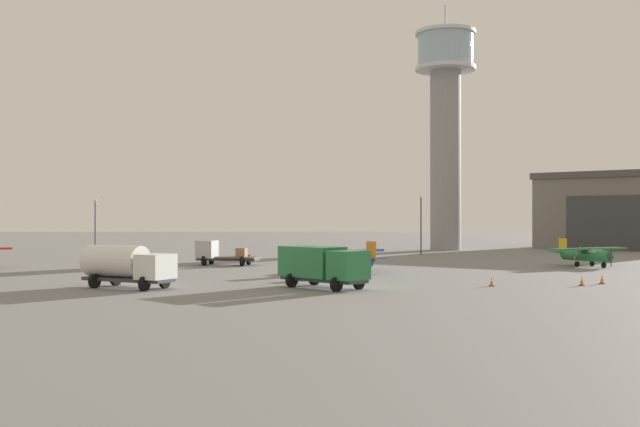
# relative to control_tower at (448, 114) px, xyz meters

# --- Properties ---
(ground_plane) EXTENTS (400.00, 400.00, 0.00)m
(ground_plane) POSITION_rel_control_tower_xyz_m (-17.66, -59.49, -20.78)
(ground_plane) COLOR slate
(control_tower) EXTENTS (9.15, 9.15, 37.34)m
(control_tower) POSITION_rel_control_tower_xyz_m (0.00, 0.00, 0.00)
(control_tower) COLOR gray
(control_tower) RESTS_ON ground_plane
(hangar) EXTENTS (33.61, 33.25, 11.99)m
(hangar) POSITION_rel_control_tower_xyz_m (30.93, 6.46, -14.77)
(hangar) COLOR #6B665B
(hangar) RESTS_ON ground_plane
(airplane_green) EXTENTS (9.02, 7.20, 2.78)m
(airplane_green) POSITION_rel_control_tower_xyz_m (7.55, -37.71, -19.49)
(airplane_green) COLOR #287A42
(airplane_green) RESTS_ON ground_plane
(airplane_blue) EXTENTS (8.08, 7.76, 2.89)m
(airplane_blue) POSITION_rel_control_tower_xyz_m (-16.89, -45.73, -19.44)
(airplane_blue) COLOR #2847A8
(airplane_blue) RESTS_ON ground_plane
(truck_flatbed_silver) EXTENTS (6.69, 3.99, 2.55)m
(truck_flatbed_silver) POSITION_rel_control_tower_xyz_m (-29.70, -35.24, -19.54)
(truck_flatbed_silver) COLOR #38383D
(truck_flatbed_silver) RESTS_ON ground_plane
(truck_fuel_tanker_white) EXTENTS (7.14, 5.14, 2.98)m
(truck_fuel_tanker_white) POSITION_rel_control_tower_xyz_m (-32.75, -59.85, -19.13)
(truck_fuel_tanker_white) COLOR #38383D
(truck_fuel_tanker_white) RESTS_ON ground_plane
(truck_box_green) EXTENTS (6.53, 6.49, 2.88)m
(truck_box_green) POSITION_rel_control_tower_xyz_m (-18.99, -59.86, -19.13)
(truck_box_green) COLOR #38383D
(truck_box_green) RESTS_ON ground_plane
(light_post_west) EXTENTS (0.44, 0.44, 7.64)m
(light_post_west) POSITION_rel_control_tower_xyz_m (-51.59, -5.95, -16.16)
(light_post_west) COLOR #38383D
(light_post_west) RESTS_ON ground_plane
(light_post_east) EXTENTS (0.44, 0.44, 7.90)m
(light_post_east) POSITION_rel_control_tower_xyz_m (-5.59, -13.35, -16.02)
(light_post_east) COLOR #38383D
(light_post_east) RESTS_ON ground_plane
(traffic_cone_near_left) EXTENTS (0.36, 0.36, 0.71)m
(traffic_cone_near_left) POSITION_rel_control_tower_xyz_m (-0.14, -58.05, -20.43)
(traffic_cone_near_left) COLOR black
(traffic_cone_near_left) RESTS_ON ground_plane
(traffic_cone_near_right) EXTENTS (0.36, 0.36, 0.73)m
(traffic_cone_near_right) POSITION_rel_control_tower_xyz_m (1.87, -56.63, -20.42)
(traffic_cone_near_right) COLOR black
(traffic_cone_near_right) RESTS_ON ground_plane
(traffic_cone_mid_apron) EXTENTS (0.36, 0.36, 0.67)m
(traffic_cone_mid_apron) POSITION_rel_control_tower_xyz_m (-6.76, -58.42, -20.45)
(traffic_cone_mid_apron) COLOR black
(traffic_cone_mid_apron) RESTS_ON ground_plane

